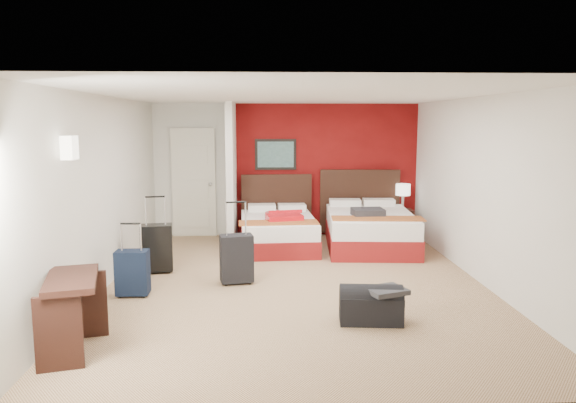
{
  "coord_description": "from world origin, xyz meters",
  "views": [
    {
      "loc": [
        -0.41,
        -7.12,
        2.16
      ],
      "look_at": [
        -0.07,
        0.8,
        1.0
      ],
      "focal_mm": 34.03,
      "sensor_mm": 36.0,
      "label": 1
    }
  ],
  "objects": [
    {
      "name": "nightstand",
      "position": [
        2.18,
        2.91,
        0.26
      ],
      "size": [
        0.4,
        0.4,
        0.53
      ],
      "primitive_type": "cube",
      "rotation": [
        0.0,
        0.0,
        -0.05
      ],
      "color": "black",
      "rests_on": "ground"
    },
    {
      "name": "red_suitcase_open",
      "position": [
        -0.09,
        1.98,
        0.59
      ],
      "size": [
        0.71,
        0.89,
        0.1
      ],
      "primitive_type": "cube",
      "rotation": [
        0.0,
        0.0,
        0.18
      ],
      "color": "red",
      "rests_on": "bed_left"
    },
    {
      "name": "ground",
      "position": [
        0.0,
        0.0,
        0.0
      ],
      "size": [
        6.5,
        6.5,
        0.0
      ],
      "primitive_type": "plane",
      "color": "tan",
      "rests_on": "ground"
    },
    {
      "name": "partition_wall",
      "position": [
        -1.0,
        2.61,
        1.25
      ],
      "size": [
        0.12,
        1.2,
        2.5
      ],
      "primitive_type": "cube",
      "color": "silver",
      "rests_on": "ground"
    },
    {
      "name": "bed_left",
      "position": [
        -0.19,
        2.08,
        0.27
      ],
      "size": [
        1.34,
        1.85,
        0.54
      ],
      "primitive_type": "cube",
      "rotation": [
        0.0,
        0.0,
        0.05
      ],
      "color": "white",
      "rests_on": "ground"
    },
    {
      "name": "duffel_bag",
      "position": [
        0.73,
        -1.47,
        0.17
      ],
      "size": [
        0.7,
        0.42,
        0.34
      ],
      "primitive_type": "cube",
      "rotation": [
        0.0,
        0.0,
        -0.1
      ],
      "color": "black",
      "rests_on": "ground"
    },
    {
      "name": "suitcase_black",
      "position": [
        -1.97,
        0.64,
        0.33
      ],
      "size": [
        0.48,
        0.34,
        0.67
      ],
      "primitive_type": "cube",
      "rotation": [
        0.0,
        0.0,
        0.15
      ],
      "color": "black",
      "rests_on": "ground"
    },
    {
      "name": "red_accent_panel",
      "position": [
        0.75,
        3.23,
        1.25
      ],
      "size": [
        3.5,
        0.04,
        2.5
      ],
      "primitive_type": "cube",
      "color": "maroon",
      "rests_on": "ground"
    },
    {
      "name": "table_lamp",
      "position": [
        2.18,
        2.91,
        0.77
      ],
      "size": [
        0.32,
        0.32,
        0.48
      ],
      "primitive_type": "cylinder",
      "rotation": [
        0.0,
        0.0,
        0.21
      ],
      "color": "white",
      "rests_on": "nightstand"
    },
    {
      "name": "jacket_draped",
      "position": [
        0.88,
        -1.52,
        0.37
      ],
      "size": [
        0.5,
        0.46,
        0.05
      ],
      "primitive_type": "cube",
      "rotation": [
        0.0,
        0.0,
        0.36
      ],
      "color": "#333438",
      "rests_on": "duffel_bag"
    },
    {
      "name": "desk",
      "position": [
        -2.21,
        -2.14,
        0.37
      ],
      "size": [
        0.65,
        0.97,
        0.74
      ],
      "primitive_type": "cube",
      "rotation": [
        0.0,
        0.0,
        0.25
      ],
      "color": "black",
      "rests_on": "ground"
    },
    {
      "name": "room_walls",
      "position": [
        -1.4,
        1.42,
        1.26
      ],
      "size": [
        5.02,
        6.52,
        2.5
      ],
      "color": "silver",
      "rests_on": "ground"
    },
    {
      "name": "entry_door",
      "position": [
        -1.75,
        3.2,
        1.02
      ],
      "size": [
        0.82,
        0.06,
        2.05
      ],
      "primitive_type": "cube",
      "color": "silver",
      "rests_on": "ground"
    },
    {
      "name": "jacket_bundle",
      "position": [
        1.3,
        1.73,
        0.68
      ],
      "size": [
        0.53,
        0.43,
        0.12
      ],
      "primitive_type": "cube",
      "rotation": [
        0.0,
        0.0,
        0.05
      ],
      "color": "#313135",
      "rests_on": "bed_right"
    },
    {
      "name": "suitcase_charcoal",
      "position": [
        -0.79,
        0.04,
        0.32
      ],
      "size": [
        0.47,
        0.35,
        0.63
      ],
      "primitive_type": "cube",
      "rotation": [
        0.0,
        0.0,
        0.2
      ],
      "color": "black",
      "rests_on": "ground"
    },
    {
      "name": "bed_right",
      "position": [
        1.4,
        2.03,
        0.31
      ],
      "size": [
        1.57,
        2.15,
        0.62
      ],
      "primitive_type": "cube",
      "rotation": [
        0.0,
        0.0,
        -0.07
      ],
      "color": "white",
      "rests_on": "ground"
    },
    {
      "name": "suitcase_navy",
      "position": [
        -2.06,
        -0.45,
        0.28
      ],
      "size": [
        0.4,
        0.25,
        0.55
      ],
      "primitive_type": "cube",
      "rotation": [
        0.0,
        0.0,
        -0.01
      ],
      "color": "black",
      "rests_on": "ground"
    }
  ]
}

